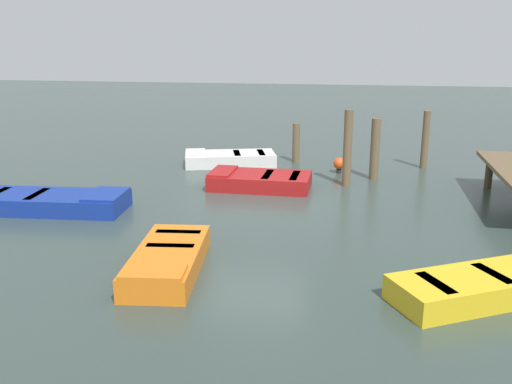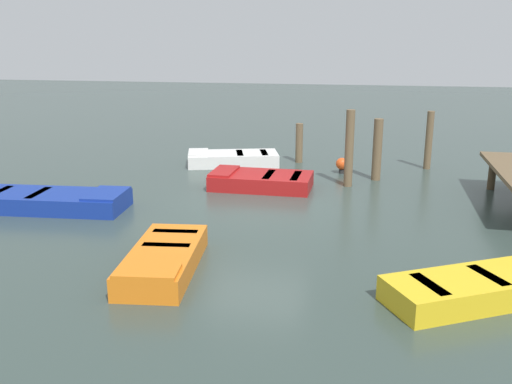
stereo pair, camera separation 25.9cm
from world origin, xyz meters
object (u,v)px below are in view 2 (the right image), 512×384
at_px(mooring_piling_mid_left, 349,149).
at_px(mooring_piling_near_right, 429,140).
at_px(rowboat_blue, 51,200).
at_px(mooring_piling_far_left, 377,150).
at_px(mooring_piling_far_right, 299,143).
at_px(rowboat_white, 232,158).
at_px(marker_buoy, 342,164).
at_px(rowboat_orange, 164,259).
at_px(rowboat_red, 261,180).
at_px(rowboat_yellow, 504,283).

distance_m(mooring_piling_mid_left, mooring_piling_near_right, 3.59).
distance_m(rowboat_blue, mooring_piling_mid_left, 7.82).
xyz_separation_m(rowboat_blue, mooring_piling_far_left, (-4.56, 7.63, 0.67)).
height_order(mooring_piling_near_right, mooring_piling_far_right, mooring_piling_near_right).
relative_size(rowboat_white, mooring_piling_far_left, 1.76).
relative_size(mooring_piling_mid_left, marker_buoy, 4.41).
distance_m(rowboat_orange, mooring_piling_near_right, 10.72).
bearing_deg(rowboat_orange, mooring_piling_mid_left, 149.28).
xyz_separation_m(rowboat_red, mooring_piling_mid_left, (-0.70, 2.33, 0.84)).
xyz_separation_m(rowboat_blue, mooring_piling_mid_left, (-3.65, 6.86, 0.84)).
bearing_deg(marker_buoy, rowboat_red, -43.13).
bearing_deg(mooring_piling_near_right, rowboat_white, -83.50).
bearing_deg(rowboat_yellow, rowboat_orange, 151.74).
bearing_deg(marker_buoy, mooring_piling_far_left, 59.26).
bearing_deg(rowboat_blue, mooring_piling_near_right, 29.73).
relative_size(rowboat_yellow, marker_buoy, 8.09).
distance_m(rowboat_orange, marker_buoy, 8.55).
bearing_deg(rowboat_red, mooring_piling_far_left, -152.36).
distance_m(mooring_piling_far_left, marker_buoy, 1.33).
xyz_separation_m(mooring_piling_far_left, mooring_piling_far_right, (-1.95, -2.50, -0.24)).
relative_size(rowboat_red, mooring_piling_far_left, 1.53).
relative_size(mooring_piling_near_right, marker_buoy, 3.78).
xyz_separation_m(rowboat_red, rowboat_orange, (5.91, -0.56, 0.00)).
xyz_separation_m(rowboat_white, mooring_piling_far_right, (-0.85, 2.07, 0.43)).
xyz_separation_m(rowboat_red, marker_buoy, (-2.22, 2.08, 0.07)).
distance_m(rowboat_blue, marker_buoy, 8.39).
height_order(rowboat_red, mooring_piling_near_right, mooring_piling_near_right).
bearing_deg(mooring_piling_near_right, marker_buoy, -65.36).
height_order(mooring_piling_mid_left, mooring_piling_far_right, mooring_piling_mid_left).
distance_m(rowboat_yellow, rowboat_orange, 5.62).
bearing_deg(marker_buoy, mooring_piling_far_right, -132.07).
distance_m(rowboat_yellow, mooring_piling_near_right, 9.21).
bearing_deg(mooring_piling_far_left, rowboat_orange, -25.92).
relative_size(rowboat_red, marker_buoy, 5.65).
height_order(mooring_piling_far_left, mooring_piling_mid_left, mooring_piling_mid_left).
relative_size(rowboat_yellow, mooring_piling_far_right, 3.00).
distance_m(mooring_piling_mid_left, mooring_piling_far_right, 3.36).
height_order(rowboat_blue, mooring_piling_far_left, mooring_piling_far_left).
bearing_deg(rowboat_red, mooring_piling_near_right, -143.75).
relative_size(mooring_piling_mid_left, mooring_piling_near_right, 1.17).
height_order(rowboat_red, mooring_piling_far_left, mooring_piling_far_left).
relative_size(rowboat_orange, rowboat_white, 0.90).
height_order(rowboat_yellow, rowboat_blue, same).
xyz_separation_m(rowboat_red, rowboat_white, (-2.71, -1.48, -0.00)).
bearing_deg(mooring_piling_mid_left, mooring_piling_far_right, -148.63).
bearing_deg(mooring_piling_far_right, rowboat_yellow, 25.57).
relative_size(mooring_piling_mid_left, mooring_piling_far_right, 1.64).
bearing_deg(marker_buoy, mooring_piling_near_right, 114.64).
distance_m(mooring_piling_near_right, mooring_piling_far_right, 4.10).
distance_m(rowboat_white, mooring_piling_mid_left, 4.38).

